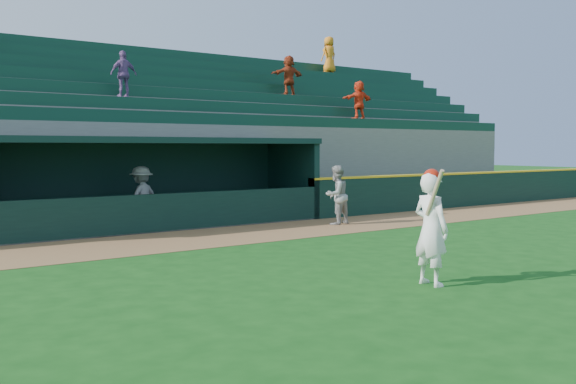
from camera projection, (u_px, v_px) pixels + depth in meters
name	position (u px, v px, depth m)	size (l,w,h in m)	color
ground	(340.00, 268.00, 11.63)	(120.00, 120.00, 0.00)	#124411
warning_track	(208.00, 237.00, 15.57)	(40.00, 3.00, 0.01)	brown
field_wall_right	(473.00, 190.00, 24.07)	(15.50, 0.30, 1.20)	black
wall_stripe_right	(474.00, 173.00, 24.03)	(15.50, 0.32, 0.06)	gold
dugout_player_front	(336.00, 195.00, 18.16)	(0.82, 0.64, 1.68)	gray
dugout_player_inside	(142.00, 197.00, 17.36)	(1.09, 0.63, 1.68)	gray
dugout	(153.00, 177.00, 17.98)	(9.40, 2.80, 2.46)	slate
stands	(96.00, 141.00, 21.57)	(34.50, 6.27, 7.15)	slate
batter_at_plate	(431.00, 227.00, 10.16)	(0.52, 0.80, 1.87)	white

